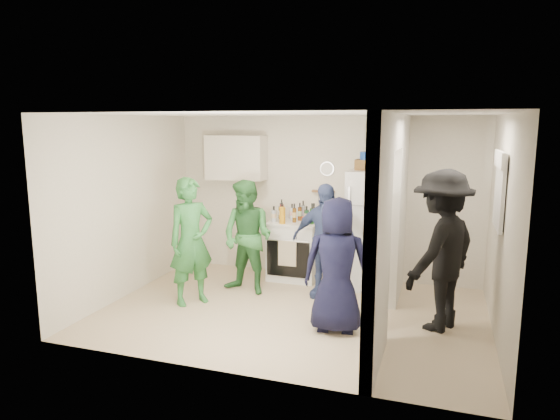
# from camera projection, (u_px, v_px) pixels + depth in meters

# --- Properties ---
(floor) EXTENTS (4.80, 4.80, 0.00)m
(floor) POSITION_uv_depth(u_px,v_px,m) (292.00, 312.00, 6.40)
(floor) COLOR #C4B28A
(floor) RESTS_ON ground
(wall_back) EXTENTS (4.80, 0.00, 4.80)m
(wall_back) POSITION_uv_depth(u_px,v_px,m) (324.00, 197.00, 7.77)
(wall_back) COLOR silver
(wall_back) RESTS_ON floor
(wall_front) EXTENTS (4.80, 0.00, 4.80)m
(wall_front) POSITION_uv_depth(u_px,v_px,m) (239.00, 249.00, 4.59)
(wall_front) COLOR silver
(wall_front) RESTS_ON floor
(wall_left) EXTENTS (0.00, 3.40, 3.40)m
(wall_left) POSITION_uv_depth(u_px,v_px,m) (127.00, 206.00, 6.92)
(wall_left) COLOR silver
(wall_left) RESTS_ON floor
(wall_right) EXTENTS (0.00, 3.40, 3.40)m
(wall_right) POSITION_uv_depth(u_px,v_px,m) (502.00, 229.00, 5.44)
(wall_right) COLOR silver
(wall_right) RESTS_ON floor
(ceiling) EXTENTS (4.80, 4.80, 0.00)m
(ceiling) POSITION_uv_depth(u_px,v_px,m) (293.00, 114.00, 5.97)
(ceiling) COLOR white
(ceiling) RESTS_ON wall_back
(partition_pier_back) EXTENTS (0.12, 1.20, 2.50)m
(partition_pier_back) POSITION_uv_depth(u_px,v_px,m) (399.00, 208.00, 6.84)
(partition_pier_back) COLOR silver
(partition_pier_back) RESTS_ON floor
(partition_pier_front) EXTENTS (0.12, 1.20, 2.50)m
(partition_pier_front) POSITION_uv_depth(u_px,v_px,m) (378.00, 244.00, 4.78)
(partition_pier_front) COLOR silver
(partition_pier_front) RESTS_ON floor
(partition_header) EXTENTS (0.12, 1.00, 0.40)m
(partition_header) POSITION_uv_depth(u_px,v_px,m) (394.00, 132.00, 5.63)
(partition_header) COLOR silver
(partition_header) RESTS_ON partition_pier_back
(stove) EXTENTS (0.76, 0.63, 0.91)m
(stove) POSITION_uv_depth(u_px,v_px,m) (294.00, 250.00, 7.72)
(stove) COLOR white
(stove) RESTS_ON floor
(upper_cabinet) EXTENTS (0.95, 0.34, 0.70)m
(upper_cabinet) POSITION_uv_depth(u_px,v_px,m) (236.00, 158.00, 7.93)
(upper_cabinet) COLOR silver
(upper_cabinet) RESTS_ON wall_back
(fridge) EXTENTS (0.71, 0.69, 1.73)m
(fridge) POSITION_uv_depth(u_px,v_px,m) (372.00, 230.00, 7.25)
(fridge) COLOR silver
(fridge) RESTS_ON floor
(wicker_basket) EXTENTS (0.35, 0.25, 0.15)m
(wicker_basket) POSITION_uv_depth(u_px,v_px,m) (368.00, 165.00, 7.17)
(wicker_basket) COLOR brown
(wicker_basket) RESTS_ON fridge
(blue_bowl) EXTENTS (0.24, 0.24, 0.11)m
(blue_bowl) POSITION_uv_depth(u_px,v_px,m) (368.00, 156.00, 7.14)
(blue_bowl) COLOR #163E98
(blue_bowl) RESTS_ON wicker_basket
(yellow_cup_stack_top) EXTENTS (0.09, 0.09, 0.25)m
(yellow_cup_stack_top) POSITION_uv_depth(u_px,v_px,m) (390.00, 163.00, 6.92)
(yellow_cup_stack_top) COLOR yellow
(yellow_cup_stack_top) RESTS_ON fridge
(wall_clock) EXTENTS (0.22, 0.02, 0.22)m
(wall_clock) POSITION_uv_depth(u_px,v_px,m) (327.00, 169.00, 7.66)
(wall_clock) COLOR white
(wall_clock) RESTS_ON wall_back
(spice_shelf) EXTENTS (0.35, 0.08, 0.03)m
(spice_shelf) POSITION_uv_depth(u_px,v_px,m) (323.00, 191.00, 7.71)
(spice_shelf) COLOR olive
(spice_shelf) RESTS_ON wall_back
(nook_window) EXTENTS (0.03, 0.70, 0.80)m
(nook_window) POSITION_uv_depth(u_px,v_px,m) (501.00, 191.00, 5.57)
(nook_window) COLOR black
(nook_window) RESTS_ON wall_right
(nook_window_frame) EXTENTS (0.04, 0.76, 0.86)m
(nook_window_frame) POSITION_uv_depth(u_px,v_px,m) (500.00, 191.00, 5.57)
(nook_window_frame) COLOR white
(nook_window_frame) RESTS_ON wall_right
(nook_valance) EXTENTS (0.04, 0.82, 0.18)m
(nook_valance) POSITION_uv_depth(u_px,v_px,m) (500.00, 159.00, 5.52)
(nook_valance) COLOR white
(nook_valance) RESTS_ON wall_right
(yellow_cup_stack_stove) EXTENTS (0.09, 0.09, 0.25)m
(yellow_cup_stack_stove) POSITION_uv_depth(u_px,v_px,m) (282.00, 215.00, 7.45)
(yellow_cup_stack_stove) COLOR orange
(yellow_cup_stack_stove) RESTS_ON stove
(red_cup) EXTENTS (0.09, 0.09, 0.12)m
(red_cup) POSITION_uv_depth(u_px,v_px,m) (305.00, 221.00, 7.38)
(red_cup) COLOR red
(red_cup) RESTS_ON stove
(person_green_left) EXTENTS (0.70, 0.74, 1.70)m
(person_green_left) POSITION_uv_depth(u_px,v_px,m) (191.00, 241.00, 6.60)
(person_green_left) COLOR #317C3E
(person_green_left) RESTS_ON floor
(person_green_center) EXTENTS (0.90, 0.76, 1.61)m
(person_green_center) POSITION_uv_depth(u_px,v_px,m) (247.00, 237.00, 7.02)
(person_green_center) COLOR #3A8440
(person_green_center) RESTS_ON floor
(person_denim) EXTENTS (0.97, 0.48, 1.59)m
(person_denim) POSITION_uv_depth(u_px,v_px,m) (325.00, 241.00, 6.86)
(person_denim) COLOR #38467C
(person_denim) RESTS_ON floor
(person_navy) EXTENTS (0.83, 0.60, 1.58)m
(person_navy) POSITION_uv_depth(u_px,v_px,m) (337.00, 265.00, 5.71)
(person_navy) COLOR black
(person_navy) RESTS_ON floor
(person_nook) EXTENTS (1.19, 1.40, 1.88)m
(person_nook) POSITION_uv_depth(u_px,v_px,m) (441.00, 250.00, 5.77)
(person_nook) COLOR black
(person_nook) RESTS_ON floor
(bottle_a) EXTENTS (0.06, 0.06, 0.25)m
(bottle_a) POSITION_uv_depth(u_px,v_px,m) (280.00, 211.00, 7.82)
(bottle_a) COLOR brown
(bottle_a) RESTS_ON stove
(bottle_b) EXTENTS (0.08, 0.08, 0.29)m
(bottle_b) POSITION_uv_depth(u_px,v_px,m) (282.00, 212.00, 7.61)
(bottle_b) COLOR #18492D
(bottle_b) RESTS_ON stove
(bottle_c) EXTENTS (0.07, 0.07, 0.25)m
(bottle_c) POSITION_uv_depth(u_px,v_px,m) (292.00, 212.00, 7.78)
(bottle_c) COLOR white
(bottle_c) RESTS_ON stove
(bottle_d) EXTENTS (0.06, 0.06, 0.29)m
(bottle_d) POSITION_uv_depth(u_px,v_px,m) (294.00, 213.00, 7.54)
(bottle_d) COLOR #59390F
(bottle_d) RESTS_ON stove
(bottle_e) EXTENTS (0.06, 0.06, 0.30)m
(bottle_e) POSITION_uv_depth(u_px,v_px,m) (303.00, 210.00, 7.77)
(bottle_e) COLOR #8B949A
(bottle_e) RESTS_ON stove
(bottle_f) EXTENTS (0.07, 0.07, 0.24)m
(bottle_f) POSITION_uv_depth(u_px,v_px,m) (307.00, 214.00, 7.59)
(bottle_f) COLOR #153C22
(bottle_f) RESTS_ON stove
(bottle_g) EXTENTS (0.08, 0.08, 0.28)m
(bottle_g) POSITION_uv_depth(u_px,v_px,m) (314.00, 212.00, 7.67)
(bottle_g) COLOR olive
(bottle_g) RESTS_ON stove
(bottle_h) EXTENTS (0.08, 0.08, 0.24)m
(bottle_h) POSITION_uv_depth(u_px,v_px,m) (274.00, 214.00, 7.58)
(bottle_h) COLOR silver
(bottle_h) RESTS_ON stove
(bottle_i) EXTENTS (0.06, 0.06, 0.28)m
(bottle_i) POSITION_uv_depth(u_px,v_px,m) (300.00, 212.00, 7.69)
(bottle_i) COLOR #603310
(bottle_i) RESTS_ON stove
(bottle_j) EXTENTS (0.07, 0.07, 0.31)m
(bottle_j) POSITION_uv_depth(u_px,v_px,m) (312.00, 214.00, 7.42)
(bottle_j) COLOR #194919
(bottle_j) RESTS_ON stove
(bottle_k) EXTENTS (0.06, 0.06, 0.33)m
(bottle_k) POSITION_uv_depth(u_px,v_px,m) (282.00, 210.00, 7.71)
(bottle_k) COLOR maroon
(bottle_k) RESTS_ON stove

